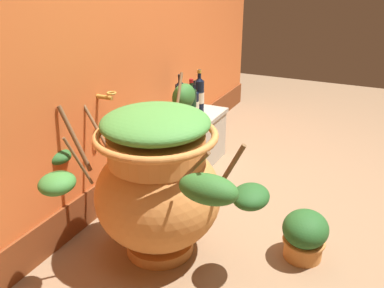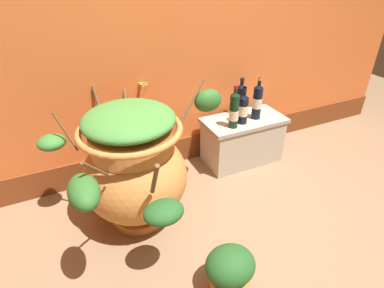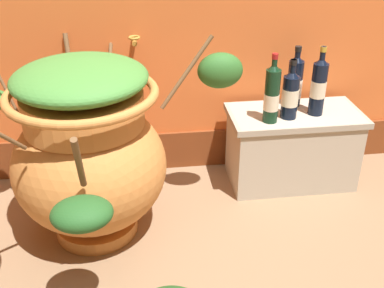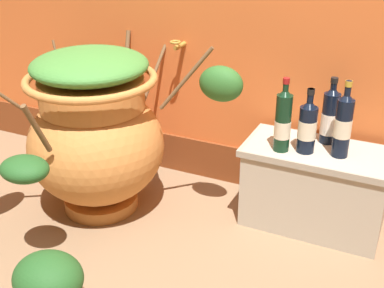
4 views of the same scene
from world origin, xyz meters
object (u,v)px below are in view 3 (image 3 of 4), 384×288
Objects in this scene: wine_bottle_middle at (319,85)px; wine_bottle_left at (272,93)px; wine_bottle_right at (290,93)px; wine_bottle_back at (295,81)px; terracotta_urn at (88,148)px.

wine_bottle_left is at bearing -167.64° from wine_bottle_middle.
wine_bottle_left is 0.25m from wine_bottle_middle.
wine_bottle_middle is 1.17× the size of wine_bottle_right.
wine_bottle_back is at bearing 123.04° from wine_bottle_middle.
terracotta_urn is 3.81× the size of wine_bottle_left.
wine_bottle_middle is 0.15m from wine_bottle_right.
terracotta_urn is at bearing -165.40° from wine_bottle_right.
wine_bottle_left is at bearing -162.63° from wine_bottle_right.
terracotta_urn is 4.37× the size of wine_bottle_right.
wine_bottle_middle is at bearing 8.74° from wine_bottle_right.
wine_bottle_middle is at bearing -56.96° from wine_bottle_back.
wine_bottle_right is at bearing 14.60° from terracotta_urn.
terracotta_urn is 1.11m from wine_bottle_middle.
wine_bottle_right is 0.15m from wine_bottle_back.
wine_bottle_left is 0.98× the size of wine_bottle_middle.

